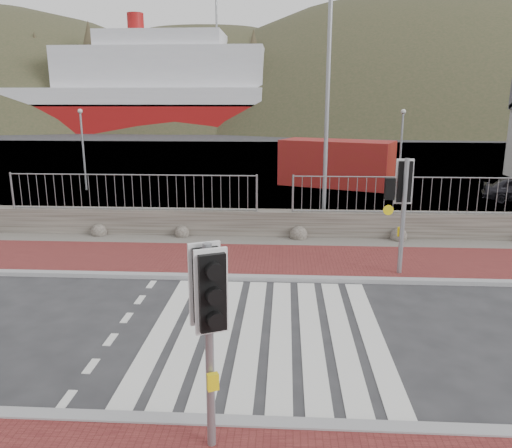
# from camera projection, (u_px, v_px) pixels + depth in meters

# --- Properties ---
(ground) EXTENTS (220.00, 220.00, 0.00)m
(ground) POSITION_uv_depth(u_px,v_px,m) (266.00, 332.00, 9.99)
(ground) COLOR #28282B
(ground) RESTS_ON ground
(sidewalk_far) EXTENTS (40.00, 3.00, 0.08)m
(sidewalk_far) POSITION_uv_depth(u_px,v_px,m) (272.00, 261.00, 14.34)
(sidewalk_far) COLOR maroon
(sidewalk_far) RESTS_ON ground
(kerb_near) EXTENTS (40.00, 0.25, 0.12)m
(kerb_near) POSITION_uv_depth(u_px,v_px,m) (257.00, 424.00, 7.07)
(kerb_near) COLOR gray
(kerb_near) RESTS_ON ground
(kerb_far) EXTENTS (40.00, 0.25, 0.12)m
(kerb_far) POSITION_uv_depth(u_px,v_px,m) (271.00, 278.00, 12.88)
(kerb_far) COLOR gray
(kerb_far) RESTS_ON ground
(zebra_crossing) EXTENTS (4.62, 5.60, 0.01)m
(zebra_crossing) POSITION_uv_depth(u_px,v_px,m) (266.00, 332.00, 9.99)
(zebra_crossing) COLOR silver
(zebra_crossing) RESTS_ON ground
(gravel_strip) EXTENTS (40.00, 1.50, 0.06)m
(gravel_strip) POSITION_uv_depth(u_px,v_px,m) (274.00, 242.00, 16.28)
(gravel_strip) COLOR #59544C
(gravel_strip) RESTS_ON ground
(stone_wall) EXTENTS (40.00, 0.60, 0.90)m
(stone_wall) POSITION_uv_depth(u_px,v_px,m) (275.00, 224.00, 16.95)
(stone_wall) COLOR #48423B
(stone_wall) RESTS_ON ground
(railing) EXTENTS (18.07, 0.07, 1.22)m
(railing) POSITION_uv_depth(u_px,v_px,m) (275.00, 184.00, 16.48)
(railing) COLOR gray
(railing) RESTS_ON stone_wall
(quay) EXTENTS (120.00, 40.00, 0.50)m
(quay) POSITION_uv_depth(u_px,v_px,m) (281.00, 163.00, 37.02)
(quay) COLOR #4C4C4F
(quay) RESTS_ON ground
(water) EXTENTS (220.00, 50.00, 0.05)m
(water) POSITION_uv_depth(u_px,v_px,m) (284.00, 133.00, 70.94)
(water) COLOR #3F4C54
(water) RESTS_ON ground
(ferry) EXTENTS (50.00, 16.00, 20.00)m
(ferry) POSITION_uv_depth(u_px,v_px,m) (122.00, 95.00, 75.91)
(ferry) COLOR maroon
(ferry) RESTS_ON ground
(hills_backdrop) EXTENTS (254.00, 90.00, 100.00)m
(hills_backdrop) POSITION_uv_depth(u_px,v_px,m) (316.00, 242.00, 100.31)
(hills_backdrop) COLOR #2E341F
(hills_backdrop) RESTS_ON ground
(traffic_signal_near) EXTENTS (0.47, 0.39, 2.85)m
(traffic_signal_near) POSITION_uv_depth(u_px,v_px,m) (208.00, 305.00, 6.15)
(traffic_signal_near) COLOR gray
(traffic_signal_near) RESTS_ON ground
(traffic_signal_far) EXTENTS (0.74, 0.28, 3.11)m
(traffic_signal_far) POSITION_uv_depth(u_px,v_px,m) (403.00, 192.00, 12.70)
(traffic_signal_far) COLOR gray
(traffic_signal_far) RESTS_ON ground
(streetlight) EXTENTS (1.71, 0.63, 8.22)m
(streetlight) POSITION_uv_depth(u_px,v_px,m) (331.00, 97.00, 16.66)
(streetlight) COLOR gray
(streetlight) RESTS_ON ground
(shipping_container) EXTENTS (6.37, 4.51, 2.45)m
(shipping_container) POSITION_uv_depth(u_px,v_px,m) (336.00, 163.00, 26.98)
(shipping_container) COLOR maroon
(shipping_container) RESTS_ON ground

